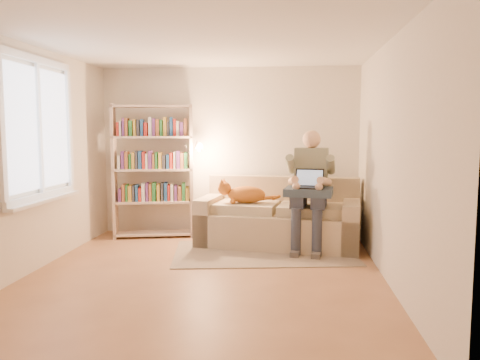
# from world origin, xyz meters

# --- Properties ---
(floor) EXTENTS (4.50, 4.50, 0.00)m
(floor) POSITION_xyz_m (0.00, 0.00, 0.00)
(floor) COLOR #9B6946
(floor) RESTS_ON ground
(ceiling) EXTENTS (4.00, 4.50, 0.02)m
(ceiling) POSITION_xyz_m (0.00, 0.00, 2.60)
(ceiling) COLOR white
(ceiling) RESTS_ON wall_back
(wall_left) EXTENTS (0.02, 4.50, 2.60)m
(wall_left) POSITION_xyz_m (-2.00, 0.00, 1.30)
(wall_left) COLOR silver
(wall_left) RESTS_ON floor
(wall_right) EXTENTS (0.02, 4.50, 2.60)m
(wall_right) POSITION_xyz_m (2.00, 0.00, 1.30)
(wall_right) COLOR silver
(wall_right) RESTS_ON floor
(wall_back) EXTENTS (4.00, 0.02, 2.60)m
(wall_back) POSITION_xyz_m (0.00, 2.25, 1.30)
(wall_back) COLOR silver
(wall_back) RESTS_ON floor
(wall_front) EXTENTS (4.00, 0.02, 2.60)m
(wall_front) POSITION_xyz_m (0.00, -2.25, 1.30)
(wall_front) COLOR silver
(wall_front) RESTS_ON floor
(window) EXTENTS (0.12, 1.52, 1.69)m
(window) POSITION_xyz_m (-1.95, 0.20, 1.38)
(window) COLOR white
(window) RESTS_ON wall_left
(sofa) EXTENTS (2.36, 1.31, 0.95)m
(sofa) POSITION_xyz_m (0.80, 1.62, 0.35)
(sofa) COLOR tan
(sofa) RESTS_ON floor
(person) EXTENTS (0.54, 0.78, 1.63)m
(person) POSITION_xyz_m (1.23, 1.39, 0.92)
(person) COLOR gray
(person) RESTS_ON sofa
(cat) EXTENTS (0.84, 0.36, 0.30)m
(cat) POSITION_xyz_m (0.24, 1.55, 0.74)
(cat) COLOR orange
(cat) RESTS_ON sofa
(blanket) EXTENTS (0.69, 0.59, 0.10)m
(blanket) POSITION_xyz_m (1.26, 1.22, 0.82)
(blanket) COLOR #283847
(blanket) RESTS_ON person
(laptop) EXTENTS (0.42, 0.39, 0.31)m
(laptop) POSITION_xyz_m (1.26, 1.23, 0.93)
(laptop) COLOR black
(laptop) RESTS_ON blanket
(bookshelf) EXTENTS (1.38, 0.55, 2.02)m
(bookshelf) POSITION_xyz_m (-1.11, 1.90, 1.12)
(bookshelf) COLOR beige
(bookshelf) RESTS_ON floor
(rug) EXTENTS (2.54, 1.72, 0.01)m
(rug) POSITION_xyz_m (0.61, 1.10, 0.01)
(rug) COLOR gray
(rug) RESTS_ON floor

